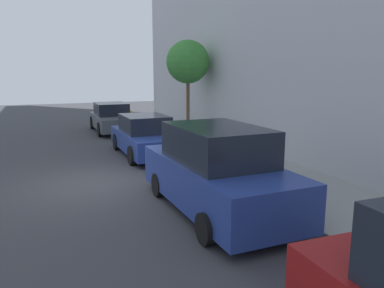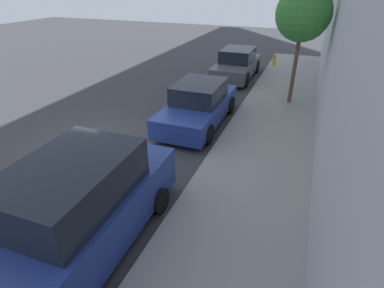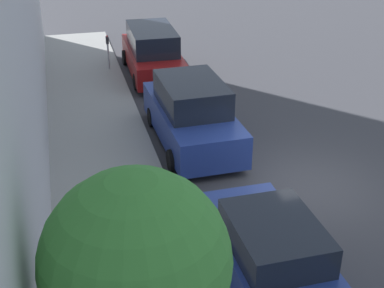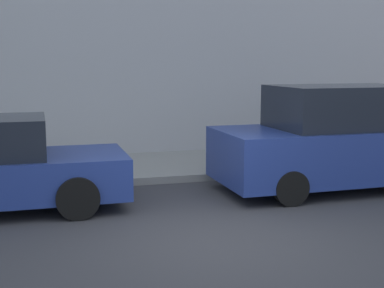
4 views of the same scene
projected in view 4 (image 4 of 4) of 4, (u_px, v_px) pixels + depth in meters
name	position (u px, v px, depth m)	size (l,w,h in m)	color
ground_plane	(218.00, 239.00, 7.35)	(60.00, 60.00, 0.00)	#38383D
sidewalk	(149.00, 167.00, 12.09)	(2.97, 32.00, 0.15)	gray
parked_suv_second	(341.00, 140.00, 10.23)	(2.08, 4.85, 1.98)	navy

